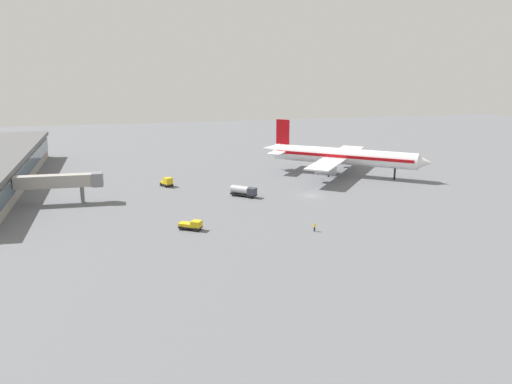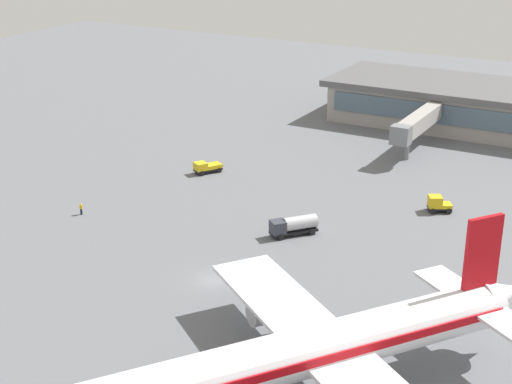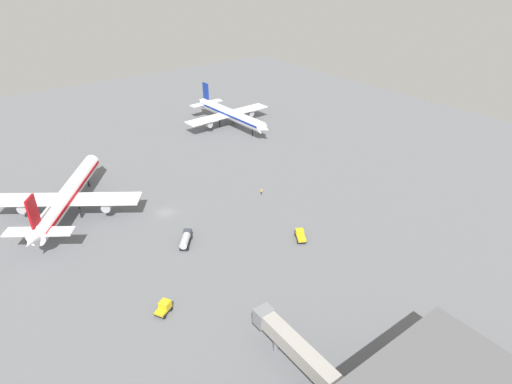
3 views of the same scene
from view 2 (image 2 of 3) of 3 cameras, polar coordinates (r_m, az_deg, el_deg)
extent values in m
plane|color=slate|center=(89.47, -3.18, -6.52)|extent=(288.00, 288.00, 0.00)
cylinder|color=white|center=(66.86, 3.96, -11.72)|extent=(26.83, 34.99, 4.39)
cone|color=white|center=(77.85, 17.93, -7.16)|extent=(6.05, 6.51, 3.51)
cube|color=red|center=(66.68, 3.96, -11.48)|extent=(25.97, 33.75, 0.79)
cube|color=white|center=(67.95, 5.45, -11.62)|extent=(34.53, 27.28, 0.40)
cylinder|color=#A5A8AD|center=(76.69, 1.37, -8.74)|extent=(4.99, 5.62, 2.41)
cube|color=white|center=(75.91, 16.04, -7.89)|extent=(14.41, 11.74, 0.32)
cube|color=red|center=(73.57, 16.45, -4.29)|extent=(2.62, 3.39, 7.02)
cylinder|color=black|center=(72.79, 4.77, -12.23)|extent=(0.53, 0.53, 3.07)
cube|color=black|center=(110.84, 13.44, -1.14)|extent=(3.72, 3.21, 0.30)
cube|color=gold|center=(110.33, 13.13, -0.69)|extent=(2.49, 2.53, 1.60)
cube|color=#3F596B|center=(110.04, 12.73, -0.53)|extent=(0.84, 1.44, 0.90)
cube|color=gold|center=(110.90, 13.91, -0.95)|extent=(2.14, 2.34, 0.50)
cylinder|color=black|center=(109.79, 12.97, -1.41)|extent=(0.85, 0.65, 0.80)
cylinder|color=black|center=(111.50, 12.77, -1.03)|extent=(0.85, 0.65, 0.80)
cylinder|color=black|center=(110.30, 14.11, -1.40)|extent=(0.85, 0.65, 0.80)
cylinder|color=black|center=(112.01, 13.89, -1.03)|extent=(0.85, 0.65, 0.80)
cube|color=black|center=(123.20, -3.58, 1.69)|extent=(3.89, 4.75, 0.30)
cube|color=gold|center=(122.42, -4.13, 1.92)|extent=(2.55, 2.52, 1.20)
cube|color=#3F596B|center=(122.02, -4.48, 1.97)|extent=(1.41, 0.89, 0.67)
cube|color=gold|center=(123.43, -3.21, 1.96)|extent=(2.96, 3.21, 0.60)
cylinder|color=black|center=(121.82, -4.03, 1.38)|extent=(0.67, 0.84, 0.80)
cylinder|color=black|center=(123.43, -4.42, 1.63)|extent=(0.67, 0.84, 0.80)
cylinder|color=black|center=(123.10, -2.74, 1.62)|extent=(0.67, 0.84, 0.80)
cylinder|color=black|center=(124.70, -3.14, 1.87)|extent=(0.67, 0.84, 0.80)
cube|color=black|center=(100.58, 2.81, -2.90)|extent=(5.48, 6.06, 0.30)
cube|color=#333842|center=(99.38, 1.63, -2.59)|extent=(2.61, 2.60, 1.60)
cube|color=#3F596B|center=(98.96, 1.20, -2.49)|extent=(1.28, 1.08, 0.90)
cylinder|color=#B7B7BC|center=(100.50, 3.29, -2.28)|extent=(4.26, 4.61, 1.80)
cylinder|color=black|center=(99.04, 1.86, -3.38)|extent=(0.74, 0.81, 0.80)
cylinder|color=black|center=(100.64, 1.44, -2.96)|extent=(0.74, 0.81, 0.80)
cylinder|color=black|center=(100.71, 4.17, -3.00)|extent=(0.74, 0.81, 0.80)
cylinder|color=black|center=(102.28, 3.72, -2.59)|extent=(0.74, 0.81, 0.80)
cylinder|color=#1E2338|center=(109.58, -12.83, -1.42)|extent=(0.38, 0.38, 0.85)
cylinder|color=yellow|center=(109.31, -12.86, -1.07)|extent=(0.45, 0.45, 0.60)
sphere|color=tan|center=(109.16, -12.87, -0.87)|extent=(0.22, 0.22, 0.22)
cylinder|color=yellow|center=(109.13, -12.78, -1.10)|extent=(0.10, 0.10, 0.54)
cylinder|color=yellow|center=(109.49, -12.93, -1.04)|extent=(0.10, 0.10, 0.54)
cube|color=#9E9993|center=(135.73, 12.05, 5.17)|extent=(2.76, 17.05, 2.80)
cylinder|color=slate|center=(131.23, 11.12, 3.18)|extent=(0.90, 0.90, 3.80)
cube|color=slate|center=(127.04, 10.69, 4.17)|extent=(3.14, 2.43, 3.08)
camera|label=1|loc=(201.85, -29.86, 16.55)|focal=40.62mm
camera|label=3|loc=(158.92, 30.59, 25.13)|focal=29.83mm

